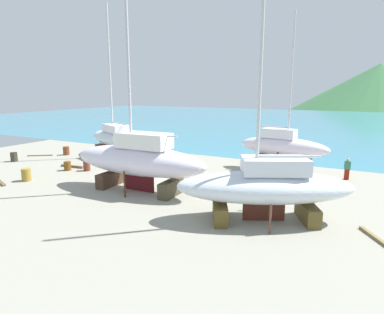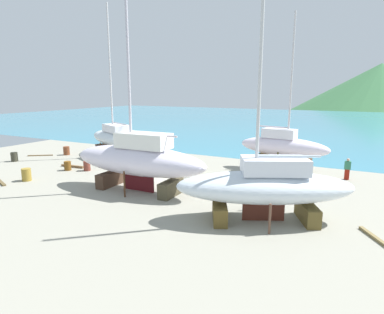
# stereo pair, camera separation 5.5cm
# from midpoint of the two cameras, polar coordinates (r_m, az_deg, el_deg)

# --- Properties ---
(ground_plane) EXTENTS (48.05, 48.05, 0.00)m
(ground_plane) POSITION_cam_midpoint_polar(r_m,az_deg,el_deg) (24.10, -9.23, -4.79)
(ground_plane) COLOR gray
(sea_water) EXTENTS (155.19, 85.53, 0.01)m
(sea_water) POSITION_cam_midpoint_polar(r_m,az_deg,el_deg) (74.80, 16.99, 5.94)
(sea_water) COLOR teal
(sea_water) RESTS_ON ground
(headland_hill) EXTENTS (135.98, 135.98, 37.79)m
(headland_hill) POSITION_cam_midpoint_polar(r_m,az_deg,el_deg) (180.63, 29.58, 7.99)
(headland_hill) COLOR #3C7344
(headland_hill) RESTS_ON ground
(sailboat_mid_port) EXTENTS (7.76, 2.94, 12.67)m
(sailboat_mid_port) POSITION_cam_midpoint_polar(r_m,az_deg,el_deg) (28.37, 15.55, 1.74)
(sailboat_mid_port) COLOR brown
(sailboat_mid_port) RESTS_ON ground
(sailboat_small_center) EXTENTS (10.10, 3.18, 15.84)m
(sailboat_small_center) POSITION_cam_midpoint_polar(r_m,az_deg,el_deg) (22.17, -9.23, -0.39)
(sailboat_small_center) COLOR #442F22
(sailboat_small_center) RESTS_ON ground
(sailboat_far_slipway) EXTENTS (9.21, 6.36, 14.78)m
(sailboat_far_slipway) POSITION_cam_midpoint_polar(r_m,az_deg,el_deg) (33.73, -13.16, 3.23)
(sailboat_far_slipway) COLOR brown
(sailboat_far_slipway) RESTS_ON ground
(sailboat_large_starboard) EXTENTS (9.52, 6.68, 13.14)m
(sailboat_large_starboard) POSITION_cam_midpoint_polar(r_m,az_deg,el_deg) (17.36, 12.71, -4.96)
(sailboat_large_starboard) COLOR brown
(sailboat_large_starboard) RESTS_ON ground
(worker) EXTENTS (0.46, 0.29, 1.66)m
(worker) POSITION_cam_midpoint_polar(r_m,az_deg,el_deg) (27.61, 25.46, -1.84)
(worker) COLOR maroon
(worker) RESTS_ON ground
(barrel_tipped_left) EXTENTS (0.76, 0.76, 0.82)m
(barrel_tipped_left) POSITION_cam_midpoint_polar(r_m,az_deg,el_deg) (29.18, -17.76, -1.49)
(barrel_tipped_left) COLOR brown
(barrel_tipped_left) RESTS_ON ground
(barrel_by_slipway) EXTENTS (0.59, 0.59, 0.77)m
(barrel_by_slipway) POSITION_cam_midpoint_polar(r_m,az_deg,el_deg) (28.18, 0.21, -1.42)
(barrel_by_slipway) COLOR olive
(barrel_by_slipway) RESTS_ON ground
(barrel_rust_far) EXTENTS (0.86, 0.86, 0.88)m
(barrel_rust_far) POSITION_cam_midpoint_polar(r_m,az_deg,el_deg) (35.73, -28.49, 0.03)
(barrel_rust_far) COLOR #323125
(barrel_rust_far) RESTS_ON ground
(barrel_rust_near) EXTENTS (0.75, 0.75, 0.95)m
(barrel_rust_near) POSITION_cam_midpoint_polar(r_m,az_deg,el_deg) (27.68, -26.81, -2.75)
(barrel_rust_near) COLOR olive
(barrel_rust_near) RESTS_ON ground
(barrel_tar_black) EXTENTS (0.78, 0.78, 0.78)m
(barrel_tar_black) POSITION_cam_midpoint_polar(r_m,az_deg,el_deg) (29.87, -20.78, -1.44)
(barrel_tar_black) COLOR brown
(barrel_tar_black) RESTS_ON ground
(barrel_tipped_center) EXTENTS (0.67, 0.67, 0.88)m
(barrel_tipped_center) POSITION_cam_midpoint_polar(r_m,az_deg,el_deg) (37.00, -20.96, 1.03)
(barrel_tipped_center) COLOR brown
(barrel_tipped_center) RESTS_ON ground
(timber_long_fore) EXTENTS (2.37, 0.44, 0.19)m
(timber_long_fore) POSITION_cam_midpoint_polar(r_m,az_deg,el_deg) (30.92, -20.04, -1.52)
(timber_long_fore) COLOR brown
(timber_long_fore) RESTS_ON ground
(timber_plank_near) EXTENTS (2.69, 0.43, 0.12)m
(timber_plank_near) POSITION_cam_midpoint_polar(r_m,az_deg,el_deg) (24.03, 12.30, -4.81)
(timber_plank_near) COLOR olive
(timber_plank_near) RESTS_ON ground
(timber_short_skew) EXTENTS (2.70, 1.21, 0.11)m
(timber_short_skew) POSITION_cam_midpoint_polar(r_m,az_deg,el_deg) (28.31, -30.38, -3.69)
(timber_short_skew) COLOR brown
(timber_short_skew) RESTS_ON ground
(timber_plank_far) EXTENTS (2.10, 1.56, 0.11)m
(timber_plank_far) POSITION_cam_midpoint_polar(r_m,az_deg,el_deg) (37.52, -24.84, 0.26)
(timber_plank_far) COLOR olive
(timber_plank_far) RESTS_ON ground
(timber_short_cross) EXTENTS (1.41, 2.12, 0.13)m
(timber_short_cross) POSITION_cam_midpoint_polar(r_m,az_deg,el_deg) (17.67, 29.34, -12.16)
(timber_short_cross) COLOR olive
(timber_short_cross) RESTS_ON ground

